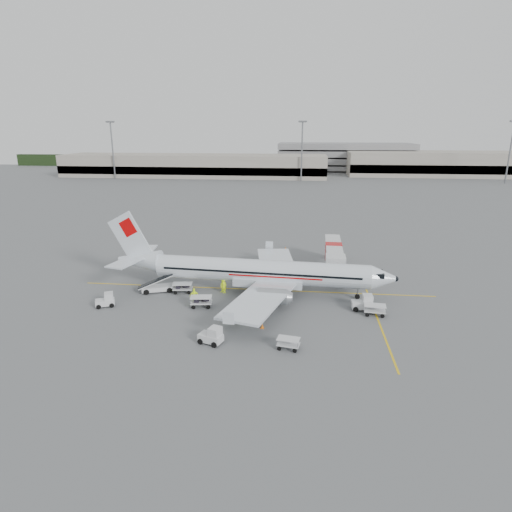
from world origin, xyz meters
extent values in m
plane|color=#56595B|center=(0.00, 0.00, 0.00)|extent=(360.00, 360.00, 0.00)
cube|color=yellow|center=(0.00, 0.00, 0.01)|extent=(44.00, 0.20, 0.01)
cube|color=yellow|center=(14.00, -8.00, 0.01)|extent=(0.20, 20.00, 0.01)
cone|color=orange|center=(12.54, 2.81, 0.29)|extent=(0.36, 0.36, 0.58)
cone|color=orange|center=(3.13, 18.69, 0.31)|extent=(0.38, 0.38, 0.61)
cone|color=orange|center=(2.01, -10.71, 0.28)|extent=(0.35, 0.35, 0.56)
imported|color=#D0EE17|center=(-3.54, -1.50, 0.86)|extent=(0.73, 0.74, 1.73)
imported|color=#D0EE17|center=(-3.67, -1.50, 0.85)|extent=(0.98, 0.87, 1.69)
imported|color=#D0EE17|center=(-0.92, -9.08, 0.95)|extent=(0.79, 1.27, 1.90)
imported|color=#D0EE17|center=(-6.35, -5.21, 0.93)|extent=(1.17, 0.75, 1.86)
camera|label=1|loc=(5.61, -49.92, 19.37)|focal=30.00mm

